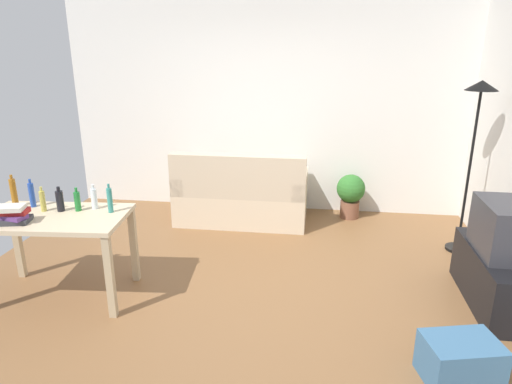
# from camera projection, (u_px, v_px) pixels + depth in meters

# --- Properties ---
(ground_plane) EXTENTS (5.20, 4.40, 0.02)m
(ground_plane) POSITION_uv_depth(u_px,v_px,m) (238.00, 285.00, 4.30)
(ground_plane) COLOR brown
(wall_rear) EXTENTS (5.20, 0.10, 2.70)m
(wall_rear) POSITION_uv_depth(u_px,v_px,m) (266.00, 108.00, 5.95)
(wall_rear) COLOR silver
(wall_rear) RESTS_ON ground_plane
(couch) EXTENTS (1.61, 0.84, 0.92)m
(couch) POSITION_uv_depth(u_px,v_px,m) (241.00, 198.00, 5.72)
(couch) COLOR beige
(couch) RESTS_ON ground_plane
(tv_stand) EXTENTS (0.44, 1.10, 0.48)m
(tv_stand) POSITION_uv_depth(u_px,v_px,m) (497.00, 278.00, 3.90)
(tv_stand) COLOR black
(tv_stand) RESTS_ON ground_plane
(tv) EXTENTS (0.41, 0.60, 0.44)m
(tv) POSITION_uv_depth(u_px,v_px,m) (506.00, 229.00, 3.76)
(tv) COLOR #2D2D33
(tv) RESTS_ON tv_stand
(torchiere_lamp) EXTENTS (0.32, 0.32, 1.81)m
(torchiere_lamp) POSITION_uv_depth(u_px,v_px,m) (477.00, 121.00, 4.56)
(torchiere_lamp) COLOR black
(torchiere_lamp) RESTS_ON ground_plane
(desk) EXTENTS (1.25, 0.80, 0.76)m
(desk) POSITION_uv_depth(u_px,v_px,m) (55.00, 228.00, 3.91)
(desk) COLOR #C6B28E
(desk) RESTS_ON ground_plane
(potted_plant) EXTENTS (0.36, 0.36, 0.57)m
(potted_plant) POSITION_uv_depth(u_px,v_px,m) (351.00, 193.00, 5.83)
(potted_plant) COLOR brown
(potted_plant) RESTS_ON ground_plane
(storage_box) EXTENTS (0.55, 0.44, 0.30)m
(storage_box) POSITION_uv_depth(u_px,v_px,m) (460.00, 360.00, 3.03)
(storage_box) COLOR #386084
(storage_box) RESTS_ON ground_plane
(bottle_amber) EXTENTS (0.05, 0.05, 0.29)m
(bottle_amber) POSITION_uv_depth(u_px,v_px,m) (14.00, 192.00, 4.06)
(bottle_amber) COLOR #9E6019
(bottle_amber) RESTS_ON desk
(bottle_blue) EXTENTS (0.05, 0.05, 0.26)m
(bottle_blue) POSITION_uv_depth(u_px,v_px,m) (32.00, 195.00, 4.05)
(bottle_blue) COLOR #2347A3
(bottle_blue) RESTS_ON desk
(bottle_squat) EXTENTS (0.05, 0.05, 0.22)m
(bottle_squat) POSITION_uv_depth(u_px,v_px,m) (43.00, 201.00, 3.95)
(bottle_squat) COLOR #BCB24C
(bottle_squat) RESTS_ON desk
(bottle_dark) EXTENTS (0.06, 0.06, 0.22)m
(bottle_dark) POSITION_uv_depth(u_px,v_px,m) (60.00, 201.00, 3.95)
(bottle_dark) COLOR black
(bottle_dark) RESTS_ON desk
(bottle_green) EXTENTS (0.05, 0.05, 0.21)m
(bottle_green) POSITION_uv_depth(u_px,v_px,m) (77.00, 201.00, 3.96)
(bottle_green) COLOR #1E722D
(bottle_green) RESTS_ON desk
(bottle_clear) EXTENTS (0.05, 0.05, 0.22)m
(bottle_clear) POSITION_uv_depth(u_px,v_px,m) (94.00, 198.00, 4.00)
(bottle_clear) COLOR silver
(bottle_clear) RESTS_ON desk
(bottle_tall) EXTENTS (0.04, 0.04, 0.26)m
(bottle_tall) POSITION_uv_depth(u_px,v_px,m) (110.00, 200.00, 3.92)
(bottle_tall) COLOR teal
(bottle_tall) RESTS_ON desk
(book_stack) EXTENTS (0.28, 0.24, 0.15)m
(book_stack) POSITION_uv_depth(u_px,v_px,m) (12.00, 214.00, 3.70)
(book_stack) COLOR #333338
(book_stack) RESTS_ON desk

